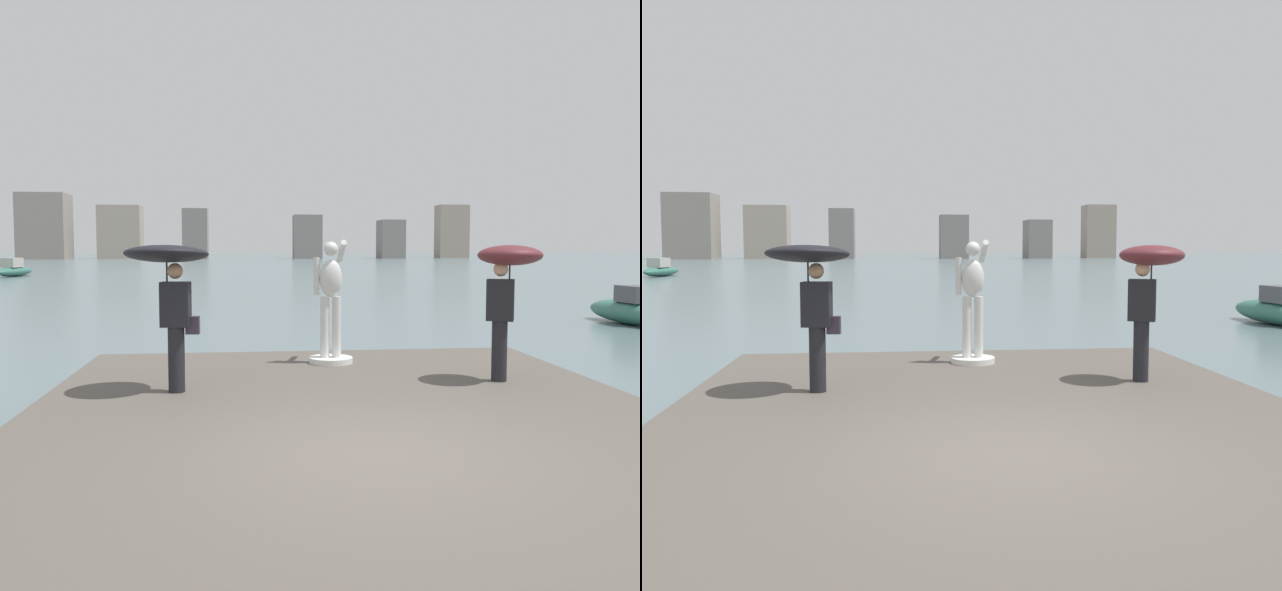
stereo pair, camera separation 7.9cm
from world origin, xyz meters
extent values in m
plane|color=slate|center=(0.00, 40.00, 0.00)|extent=(400.00, 400.00, 0.00)
cube|color=#564F47|center=(0.00, 1.59, 0.20)|extent=(7.71, 9.19, 0.40)
cylinder|color=silver|center=(0.20, 4.87, 0.45)|extent=(0.74, 0.74, 0.09)
cylinder|color=silver|center=(0.10, 4.87, 1.00)|extent=(0.15, 0.15, 1.02)
cylinder|color=silver|center=(0.30, 4.87, 1.00)|extent=(0.15, 0.15, 1.02)
ellipsoid|color=silver|center=(0.20, 4.87, 1.82)|extent=(0.38, 0.26, 0.62)
sphere|color=silver|center=(0.20, 4.87, 2.31)|extent=(0.24, 0.24, 0.24)
cylinder|color=silver|center=(-0.04, 4.87, 1.86)|extent=(0.10, 0.10, 0.62)
cylinder|color=silver|center=(0.42, 5.14, 2.27)|extent=(0.10, 0.59, 0.40)
cylinder|color=black|center=(-2.14, 2.85, 0.84)|extent=(0.22, 0.22, 0.88)
cube|color=black|center=(-2.14, 2.85, 1.58)|extent=(0.41, 0.29, 0.60)
sphere|color=#A87A5B|center=(-2.14, 2.85, 2.02)|extent=(0.21, 0.21, 0.21)
cylinder|color=#262626|center=(-2.25, 2.91, 1.91)|extent=(0.02, 0.02, 0.57)
ellipsoid|color=black|center=(-2.25, 2.91, 2.25)|extent=(1.25, 1.26, 0.31)
cube|color=#332838|center=(-1.92, 2.85, 1.30)|extent=(0.19, 0.12, 0.24)
cylinder|color=black|center=(2.44, 3.08, 0.84)|extent=(0.22, 0.22, 0.88)
cube|color=black|center=(2.44, 3.08, 1.58)|extent=(0.45, 0.38, 0.60)
sphere|color=tan|center=(2.44, 3.08, 2.02)|extent=(0.21, 0.21, 0.21)
cylinder|color=#262626|center=(2.56, 3.07, 1.89)|extent=(0.02, 0.02, 0.52)
ellipsoid|color=#5B2328|center=(2.56, 3.07, 2.22)|extent=(1.22, 1.22, 0.31)
ellipsoid|color=#336B5B|center=(-19.81, 49.95, 0.39)|extent=(2.09, 5.47, 0.78)
cube|color=#B2ADA3|center=(-19.86, 49.55, 1.11)|extent=(1.30, 1.94, 0.76)
ellipsoid|color=#336B5B|center=(10.42, 12.86, 0.37)|extent=(1.30, 3.88, 0.73)
cube|color=#4C4C51|center=(10.44, 12.57, 0.94)|extent=(0.86, 1.12, 0.50)
cube|color=gray|center=(-40.66, 130.75, 6.46)|extent=(9.15, 7.62, 12.92)
cube|color=#A89989|center=(-26.65, 134.16, 5.43)|extent=(8.51, 5.79, 10.85)
cube|color=gray|center=(-11.37, 132.08, 5.08)|extent=(4.98, 5.63, 10.17)
cube|color=gray|center=(11.58, 132.19, 4.51)|extent=(5.81, 5.43, 9.02)
cube|color=gray|center=(29.63, 133.58, 4.06)|extent=(5.00, 6.98, 8.11)
cube|color=gray|center=(43.73, 135.84, 5.76)|extent=(6.49, 4.98, 11.51)
camera|label=1|loc=(-1.20, -6.10, 2.34)|focal=37.28mm
camera|label=2|loc=(-1.13, -6.11, 2.34)|focal=37.28mm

